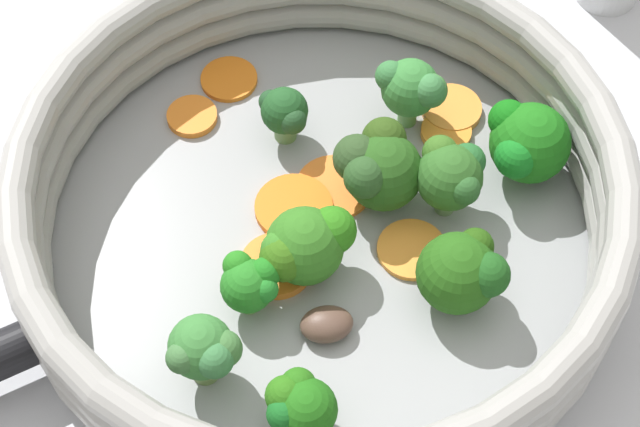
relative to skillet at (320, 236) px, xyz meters
The scene contains 24 objects.
ground_plane 0.01m from the skillet, ahead, with size 4.00×4.00×0.00m, color #B7B9C0.
skillet is the anchor object (origin of this frame).
skillet_rim_wall 0.04m from the skillet, ahead, with size 0.34×0.34×0.06m.
skillet_rivet_left 0.15m from the skillet, 153.12° to the right, with size 0.01×0.01×0.01m, color #90989C.
skillet_rivet_right 0.15m from the skillet, 118.55° to the right, with size 0.01×0.01×0.01m, color #929895.
carrot_slice_0 0.05m from the skillet, ahead, with size 0.04×0.04×0.00m, color orange.
carrot_slice_1 0.11m from the skillet, 150.97° to the left, with size 0.03×0.03×0.00m, color orange.
carrot_slice_2 0.03m from the skillet, 99.85° to the left, with size 0.04×0.04×0.00m, color orange.
carrot_slice_3 0.04m from the skillet, 115.53° to the right, with size 0.04×0.04×0.01m, color orange.
carrot_slice_4 0.02m from the skillet, 156.90° to the left, with size 0.04×0.04×0.00m, color orange.
carrot_slice_5 0.10m from the skillet, 58.15° to the left, with size 0.03×0.03×0.00m, color orange.
carrot_slice_6 0.12m from the skillet, 133.96° to the left, with size 0.04×0.04×0.00m, color orange.
carrot_slice_7 0.12m from the skillet, 63.10° to the left, with size 0.04×0.04×0.01m, color orange.
broccoli_floret_0 0.05m from the skillet, 50.42° to the left, with size 0.05×0.05×0.05m.
broccoli_floret_1 0.10m from the skillet, 71.30° to the left, with size 0.04×0.03×0.05m.
broccoli_floret_2 0.05m from the skillet, 88.46° to the right, with size 0.05×0.05×0.05m.
broccoli_floret_3 0.13m from the skillet, 35.14° to the left, with size 0.05×0.05×0.05m.
broccoli_floret_4 0.07m from the skillet, 110.15° to the right, with size 0.03×0.03×0.04m.
broccoli_floret_5 0.08m from the skillet, 124.17° to the left, with size 0.03×0.03×0.04m.
broccoli_floret_6 0.09m from the skillet, 13.99° to the right, with size 0.05×0.05×0.05m.
broccoli_floret_7 0.12m from the skillet, 78.25° to the right, with size 0.04×0.03×0.04m.
broccoli_floret_8 0.08m from the skillet, 28.26° to the left, with size 0.04×0.04×0.05m.
broccoli_floret_9 0.11m from the skillet, 105.62° to the right, with size 0.04×0.04×0.05m.
mushroom_piece_0 0.07m from the skillet, 70.34° to the right, with size 0.03×0.02×0.01m, color brown.
Camera 1 is at (0.09, -0.31, 0.52)m, focal length 60.00 mm.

